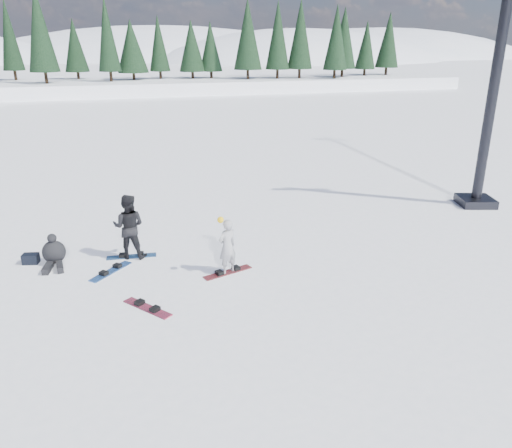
# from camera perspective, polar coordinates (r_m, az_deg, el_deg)

# --- Properties ---
(ground) EXTENTS (420.00, 420.00, 0.00)m
(ground) POSITION_cam_1_polar(r_m,az_deg,el_deg) (14.44, -7.62, -5.77)
(ground) COLOR white
(ground) RESTS_ON ground
(alpine_backdrop) EXTENTS (412.50, 227.00, 53.20)m
(alpine_backdrop) POSITION_cam_1_polar(r_m,az_deg,el_deg) (203.31, -19.40, 13.43)
(alpine_backdrop) COLOR white
(alpine_backdrop) RESTS_ON ground
(lift_tower) EXTENTS (2.37, 1.62, 8.70)m
(lift_tower) POSITION_cam_1_polar(r_m,az_deg,el_deg) (21.43, 25.08, 11.02)
(lift_tower) COLOR black
(lift_tower) RESTS_ON ground
(snowboarder_woman) EXTENTS (0.71, 0.61, 1.77)m
(snowboarder_woman) POSITION_cam_1_polar(r_m,az_deg,el_deg) (14.11, -3.32, -2.56)
(snowboarder_woman) COLOR #AAA9AE
(snowboarder_woman) RESTS_ON ground
(snowboarder_man) EXTENTS (1.16, 1.03, 2.01)m
(snowboarder_man) POSITION_cam_1_polar(r_m,az_deg,el_deg) (15.56, -14.34, -0.27)
(snowboarder_man) COLOR black
(snowboarder_man) RESTS_ON ground
(seated_rider) EXTENTS (0.69, 1.12, 0.95)m
(seated_rider) POSITION_cam_1_polar(r_m,az_deg,el_deg) (15.99, -22.11, -3.08)
(seated_rider) COLOR black
(seated_rider) RESTS_ON ground
(gear_bag) EXTENTS (0.50, 0.39, 0.30)m
(gear_bag) POSITION_cam_1_polar(r_m,az_deg,el_deg) (16.41, -24.35, -3.64)
(gear_bag) COLOR black
(gear_bag) RESTS_ON ground
(snowboard_woman) EXTENTS (1.51, 0.74, 0.03)m
(snowboard_woman) POSITION_cam_1_polar(r_m,az_deg,el_deg) (14.45, -3.24, -5.53)
(snowboard_woman) COLOR maroon
(snowboard_woman) RESTS_ON ground
(snowboard_man) EXTENTS (1.52, 0.42, 0.03)m
(snowboard_man) POSITION_cam_1_polar(r_m,az_deg,el_deg) (15.92, -14.03, -3.61)
(snowboard_man) COLOR navy
(snowboard_man) RESTS_ON ground
(snowboard_loose_b) EXTENTS (1.14, 1.36, 0.03)m
(snowboard_loose_b) POSITION_cam_1_polar(r_m,az_deg,el_deg) (12.91, -12.31, -9.35)
(snowboard_loose_b) COLOR maroon
(snowboard_loose_b) RESTS_ON ground
(snowboard_loose_a) EXTENTS (1.24, 1.28, 0.03)m
(snowboard_loose_a) POSITION_cam_1_polar(r_m,az_deg,el_deg) (15.08, -16.26, -5.22)
(snowboard_loose_a) COLOR #1B4995
(snowboard_loose_a) RESTS_ON ground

